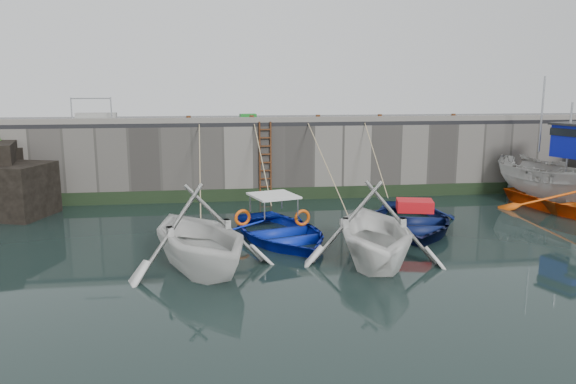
{
  "coord_description": "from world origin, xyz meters",
  "views": [
    {
      "loc": [
        -4.1,
        -12.36,
        4.71
      ],
      "look_at": [
        -1.68,
        5.49,
        1.2
      ],
      "focal_mm": 35.0,
      "sensor_mm": 36.0,
      "label": 1
    }
  ],
  "objects": [
    {
      "name": "ground",
      "position": [
        0.0,
        0.0,
        0.0
      ],
      "size": [
        120.0,
        120.0,
        0.0
      ],
      "primitive_type": "plane",
      "color": "black",
      "rests_on": "ground"
    },
    {
      "name": "quay_back",
      "position": [
        0.0,
        12.5,
        1.5
      ],
      "size": [
        30.0,
        5.0,
        3.0
      ],
      "primitive_type": "cube",
      "color": "slate",
      "rests_on": "ground"
    },
    {
      "name": "road_back",
      "position": [
        0.0,
        12.5,
        3.08
      ],
      "size": [
        30.0,
        5.0,
        0.16
      ],
      "primitive_type": "cube",
      "color": "black",
      "rests_on": "quay_back"
    },
    {
      "name": "kerb_back",
      "position": [
        0.0,
        10.15,
        3.26
      ],
      "size": [
        30.0,
        0.3,
        0.2
      ],
      "primitive_type": "cube",
      "color": "slate",
      "rests_on": "road_back"
    },
    {
      "name": "algae_back",
      "position": [
        0.0,
        9.96,
        0.25
      ],
      "size": [
        30.0,
        0.08,
        0.5
      ],
      "primitive_type": "cube",
      "color": "black",
      "rests_on": "ground"
    },
    {
      "name": "ladder",
      "position": [
        -2.0,
        9.91,
        1.59
      ],
      "size": [
        0.51,
        0.08,
        3.2
      ],
      "color": "#3F1E0F",
      "rests_on": "ground"
    },
    {
      "name": "boat_near_white",
      "position": [
        -4.5,
        1.65,
        0.0
      ],
      "size": [
        5.57,
        5.92,
        2.49
      ],
      "primitive_type": "imported",
      "rotation": [
        0.0,
        0.0,
        0.39
      ],
      "color": "silver",
      "rests_on": "ground"
    },
    {
      "name": "boat_near_white_rope",
      "position": [
        -4.5,
        7.08,
        0.0
      ],
      "size": [
        0.04,
        6.4,
        3.1
      ],
      "primitive_type": null,
      "color": "tan",
      "rests_on": "ground"
    },
    {
      "name": "boat_near_blue",
      "position": [
        -2.11,
        4.11,
        0.0
      ],
      "size": [
        4.69,
        5.6,
        1.0
      ],
      "primitive_type": "imported",
      "rotation": [
        0.0,
        0.0,
        0.3
      ],
      "color": "#0B23B2",
      "rests_on": "ground"
    },
    {
      "name": "boat_near_blue_rope",
      "position": [
        -2.11,
        8.3,
        0.0
      ],
      "size": [
        0.04,
        4.28,
        3.1
      ],
      "primitive_type": null,
      "color": "tan",
      "rests_on": "ground"
    },
    {
      "name": "boat_near_blacktrim",
      "position": [
        0.09,
        1.63,
        0.0
      ],
      "size": [
        4.62,
        5.17,
        2.46
      ],
      "primitive_type": "imported",
      "rotation": [
        0.0,
        0.0,
        -0.13
      ],
      "color": "silver",
      "rests_on": "ground"
    },
    {
      "name": "boat_near_blacktrim_rope",
      "position": [
        0.09,
        7.07,
        0.0
      ],
      "size": [
        0.04,
        6.42,
        3.1
      ],
      "primitive_type": null,
      "color": "tan",
      "rests_on": "ground"
    },
    {
      "name": "boat_near_navy",
      "position": [
        2.34,
        4.87,
        0.0
      ],
      "size": [
        4.82,
        5.88,
        1.06
      ],
      "primitive_type": "imported",
      "rotation": [
        0.0,
        0.0,
        -0.25
      ],
      "color": "#0A1441",
      "rests_on": "ground"
    },
    {
      "name": "boat_near_navy_rope",
      "position": [
        2.34,
        8.69,
        0.0
      ],
      "size": [
        0.04,
        3.7,
        3.1
      ],
      "primitive_type": null,
      "color": "tan",
      "rests_on": "ground"
    },
    {
      "name": "boat_far_white",
      "position": [
        9.34,
        7.35,
        0.99
      ],
      "size": [
        4.05,
        6.41,
        5.32
      ],
      "rotation": [
        0.0,
        0.0,
        0.32
      ],
      "color": "silver",
      "rests_on": "ground"
    },
    {
      "name": "fish_crate",
      "position": [
        -2.58,
        11.41,
        3.3
      ],
      "size": [
        0.72,
        0.49,
        0.28
      ],
      "primitive_type": "cube",
      "rotation": [
        0.0,
        0.0,
        0.15
      ],
      "color": "#167921",
      "rests_on": "road_back"
    },
    {
      "name": "railing",
      "position": [
        -8.75,
        11.25,
        3.36
      ],
      "size": [
        1.6,
        1.05,
        1.0
      ],
      "color": "#A5A8AD",
      "rests_on": "road_back"
    },
    {
      "name": "bollard_a",
      "position": [
        -5.0,
        10.25,
        3.3
      ],
      "size": [
        0.18,
        0.18,
        0.28
      ],
      "primitive_type": "cylinder",
      "color": "#3F1E0F",
      "rests_on": "road_back"
    },
    {
      "name": "bollard_b",
      "position": [
        -2.5,
        10.25,
        3.3
      ],
      "size": [
        0.18,
        0.18,
        0.28
      ],
      "primitive_type": "cylinder",
      "color": "#3F1E0F",
      "rests_on": "road_back"
    },
    {
      "name": "bollard_c",
      "position": [
        0.2,
        10.25,
        3.3
      ],
      "size": [
        0.18,
        0.18,
        0.28
      ],
      "primitive_type": "cylinder",
      "color": "#3F1E0F",
      "rests_on": "road_back"
    },
    {
      "name": "bollard_d",
      "position": [
        2.8,
        10.25,
        3.3
      ],
      "size": [
        0.18,
        0.18,
        0.28
      ],
      "primitive_type": "cylinder",
      "color": "#3F1E0F",
      "rests_on": "road_back"
    },
    {
      "name": "bollard_e",
      "position": [
        6.0,
        10.25,
        3.3
      ],
      "size": [
        0.18,
        0.18,
        0.28
      ],
      "primitive_type": "cylinder",
      "color": "#3F1E0F",
      "rests_on": "road_back"
    }
  ]
}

